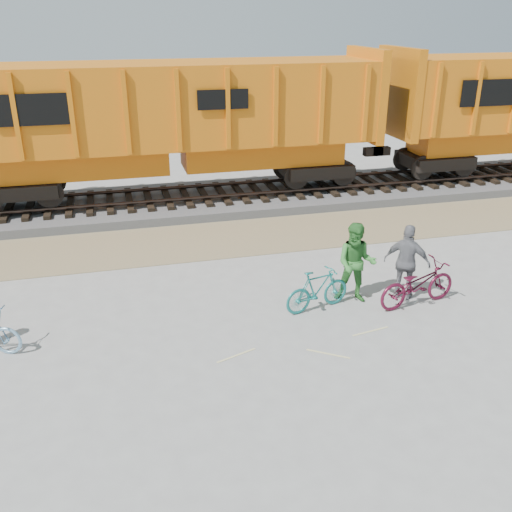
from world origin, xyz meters
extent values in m
plane|color=#9E9E99|center=(0.00, 0.00, 0.00)|extent=(120.00, 120.00, 0.00)
cube|color=#8D7C57|center=(0.00, 5.50, 0.01)|extent=(120.00, 3.00, 0.02)
cube|color=slate|center=(0.00, 9.00, 0.15)|extent=(120.00, 4.00, 0.30)
cube|color=black|center=(-6.50, 9.00, 0.36)|extent=(0.22, 2.60, 0.12)
cube|color=black|center=(0.00, 9.00, 0.36)|extent=(0.22, 2.60, 0.12)
cube|color=black|center=(6.50, 9.00, 0.36)|extent=(0.22, 2.60, 0.12)
cylinder|color=#382821|center=(0.00, 8.28, 0.48)|extent=(120.00, 0.12, 0.12)
cylinder|color=#382821|center=(0.00, 9.72, 0.48)|extent=(120.00, 0.12, 0.12)
cube|color=black|center=(-0.94, 9.00, 0.94)|extent=(11.20, 2.20, 0.80)
cube|color=#C3640D|center=(-0.94, 9.00, 1.79)|extent=(11.76, 1.65, 0.90)
cube|color=#C3640D|center=(-0.94, 9.00, 3.54)|extent=(14.00, 3.00, 2.60)
cube|color=#CC660C|center=(5.91, 9.00, 3.64)|extent=(0.30, 3.06, 3.10)
cube|color=black|center=(-5.14, 7.42, 3.74)|extent=(2.20, 0.04, 0.90)
cube|color=#CC660C|center=(7.21, 9.00, 3.64)|extent=(0.30, 3.06, 3.10)
cube|color=black|center=(9.86, 7.42, 3.74)|extent=(2.20, 0.04, 0.90)
imported|color=#1B7672|center=(1.22, 0.64, 0.50)|extent=(1.72, 0.85, 0.99)
imported|color=#531027|center=(3.54, 0.28, 0.53)|extent=(2.12, 1.05, 1.07)
imported|color=#337A30|center=(2.22, 0.84, 0.97)|extent=(1.17, 1.07, 1.93)
imported|color=slate|center=(3.44, 0.68, 0.92)|extent=(1.12, 1.03, 1.84)
camera|label=1|loc=(-3.02, -10.27, 6.33)|focal=40.00mm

